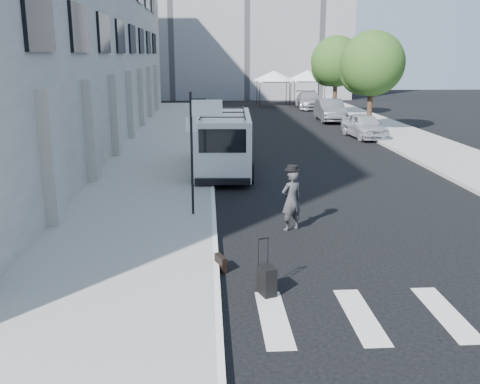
{
  "coord_description": "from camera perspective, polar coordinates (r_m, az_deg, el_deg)",
  "views": [
    {
      "loc": [
        -2.15,
        -11.75,
        4.65
      ],
      "look_at": [
        -1.36,
        1.18,
        1.3
      ],
      "focal_mm": 40.0,
      "sensor_mm": 36.0,
      "label": 1
    }
  ],
  "objects": [
    {
      "name": "parked_car_b",
      "position": [
        39.0,
        9.58,
        8.6
      ],
      "size": [
        1.83,
        4.81,
        1.56
      ],
      "primitive_type": "imported",
      "rotation": [
        0.0,
        0.0,
        -0.04
      ],
      "color": "#515458",
      "rests_on": "ground"
    },
    {
      "name": "tent_left",
      "position": [
        50.16,
        3.62,
        12.24
      ],
      "size": [
        4.0,
        4.0,
        3.2
      ],
      "color": "black",
      "rests_on": "ground"
    },
    {
      "name": "parked_car_c",
      "position": [
        47.86,
        7.39,
        9.68
      ],
      "size": [
        2.34,
        5.21,
        1.48
      ],
      "primitive_type": "imported",
      "rotation": [
        0.0,
        0.0,
        -0.05
      ],
      "color": "gray",
      "rests_on": "ground"
    },
    {
      "name": "tree_far",
      "position": [
        42.03,
        10.04,
        13.35
      ],
      "size": [
        3.8,
        3.83,
        6.03
      ],
      "color": "black",
      "rests_on": "ground"
    },
    {
      "name": "parked_car_a",
      "position": [
        31.49,
        13.13,
        6.91
      ],
      "size": [
        2.04,
        4.25,
        1.4
      ],
      "primitive_type": "imported",
      "rotation": [
        0.0,
        0.0,
        0.09
      ],
      "color": "#B5B7BE",
      "rests_on": "ground"
    },
    {
      "name": "sign_pole",
      "position": [
        15.08,
        -4.33,
        6.85
      ],
      "size": [
        1.03,
        0.07,
        3.5
      ],
      "color": "black",
      "rests_on": "sidewalk_left"
    },
    {
      "name": "sidewalk_left",
      "position": [
        28.2,
        -7.76,
        5.02
      ],
      "size": [
        4.5,
        48.0,
        0.15
      ],
      "primitive_type": "cube",
      "color": "gray",
      "rests_on": "ground"
    },
    {
      "name": "briefcase",
      "position": [
        11.92,
        -2.07,
        -7.58
      ],
      "size": [
        0.28,
        0.45,
        0.34
      ],
      "primitive_type": "cube",
      "rotation": [
        0.0,
        0.0,
        0.39
      ],
      "color": "black",
      "rests_on": "ground"
    },
    {
      "name": "building_left",
      "position": [
        31.21,
        -21.82,
        15.98
      ],
      "size": [
        10.0,
        44.0,
        12.0
      ],
      "primitive_type": "cube",
      "color": "gray",
      "rests_on": "ground"
    },
    {
      "name": "tree_near",
      "position": [
        33.33,
        13.67,
        12.93
      ],
      "size": [
        3.8,
        3.83,
        6.03
      ],
      "color": "black",
      "rests_on": "ground"
    },
    {
      "name": "cargo_van",
      "position": [
        21.54,
        -1.71,
        5.33
      ],
      "size": [
        2.47,
        6.38,
        2.36
      ],
      "rotation": [
        0.0,
        0.0,
        -0.05
      ],
      "color": "silver",
      "rests_on": "ground"
    },
    {
      "name": "tent_right",
      "position": [
        51.15,
        7.19,
        12.2
      ],
      "size": [
        4.0,
        4.0,
        3.2
      ],
      "color": "black",
      "rests_on": "ground"
    },
    {
      "name": "suitcase",
      "position": [
        10.73,
        2.88,
        -9.4
      ],
      "size": [
        0.38,
        0.47,
        1.14
      ],
      "rotation": [
        0.0,
        0.0,
        0.35
      ],
      "color": "black",
      "rests_on": "ground"
    },
    {
      "name": "businessman",
      "position": [
        14.44,
        5.51,
        -0.89
      ],
      "size": [
        0.72,
        0.63,
        1.67
      ],
      "primitive_type": "imported",
      "rotation": [
        0.0,
        0.0,
        3.6
      ],
      "color": "#343436",
      "rests_on": "ground"
    },
    {
      "name": "sidewalk_right",
      "position": [
        33.96,
        15.79,
        6.2
      ],
      "size": [
        4.0,
        56.0,
        0.15
      ],
      "primitive_type": "cube",
      "color": "gray",
      "rests_on": "ground"
    },
    {
      "name": "ground",
      "position": [
        12.81,
        6.44,
        -6.87
      ],
      "size": [
        120.0,
        120.0,
        0.0
      ],
      "primitive_type": "plane",
      "color": "black",
      "rests_on": "ground"
    }
  ]
}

